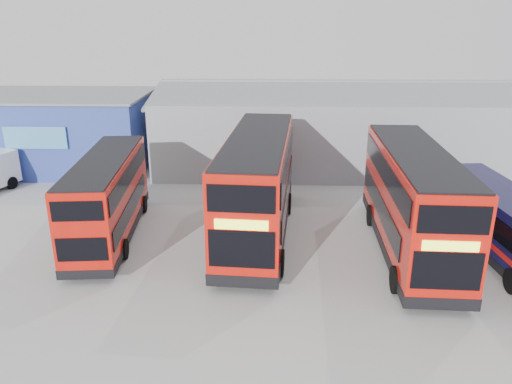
{
  "coord_description": "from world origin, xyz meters",
  "views": [
    {
      "loc": [
        0.69,
        -16.12,
        10.12
      ],
      "look_at": [
        0.0,
        6.66,
        2.1
      ],
      "focal_mm": 35.0,
      "sensor_mm": 36.0,
      "label": 1
    }
  ],
  "objects_px": {
    "double_decker_centre": "(258,187)",
    "double_decker_right": "(412,202)",
    "maintenance_shed": "(371,126)",
    "double_decker_left": "(108,199)",
    "office_block": "(62,130)",
    "single_decker_blue": "(507,228)"
  },
  "relations": [
    {
      "from": "office_block",
      "to": "double_decker_centre",
      "type": "relative_size",
      "value": 1.04
    },
    {
      "from": "double_decker_left",
      "to": "double_decker_right",
      "type": "relative_size",
      "value": 0.85
    },
    {
      "from": "double_decker_centre",
      "to": "double_decker_right",
      "type": "relative_size",
      "value": 1.05
    },
    {
      "from": "maintenance_shed",
      "to": "double_decker_left",
      "type": "relative_size",
      "value": 3.19
    },
    {
      "from": "double_decker_centre",
      "to": "double_decker_right",
      "type": "height_order",
      "value": "double_decker_centre"
    },
    {
      "from": "double_decker_left",
      "to": "double_decker_centre",
      "type": "distance_m",
      "value": 7.14
    },
    {
      "from": "maintenance_shed",
      "to": "double_decker_centre",
      "type": "relative_size",
      "value": 2.57
    },
    {
      "from": "double_decker_centre",
      "to": "double_decker_right",
      "type": "xyz_separation_m",
      "value": [
        6.91,
        -1.54,
        -0.11
      ]
    },
    {
      "from": "maintenance_shed",
      "to": "double_decker_right",
      "type": "relative_size",
      "value": 2.72
    },
    {
      "from": "double_decker_left",
      "to": "office_block",
      "type": "bearing_deg",
      "value": -65.21
    },
    {
      "from": "double_decker_left",
      "to": "double_decker_centre",
      "type": "relative_size",
      "value": 0.81
    },
    {
      "from": "double_decker_centre",
      "to": "office_block",
      "type": "bearing_deg",
      "value": 144.86
    },
    {
      "from": "double_decker_left",
      "to": "double_decker_right",
      "type": "bearing_deg",
      "value": 170.83
    },
    {
      "from": "maintenance_shed",
      "to": "double_decker_centre",
      "type": "distance_m",
      "value": 15.77
    },
    {
      "from": "office_block",
      "to": "double_decker_left",
      "type": "relative_size",
      "value": 1.29
    },
    {
      "from": "office_block",
      "to": "double_decker_right",
      "type": "relative_size",
      "value": 1.09
    },
    {
      "from": "single_decker_blue",
      "to": "double_decker_left",
      "type": "bearing_deg",
      "value": -9.51
    },
    {
      "from": "double_decker_left",
      "to": "single_decker_blue",
      "type": "height_order",
      "value": "double_decker_left"
    },
    {
      "from": "maintenance_shed",
      "to": "office_block",
      "type": "bearing_deg",
      "value": -174.79
    },
    {
      "from": "double_decker_left",
      "to": "double_decker_right",
      "type": "xyz_separation_m",
      "value": [
        14.01,
        -1.0,
        0.36
      ]
    },
    {
      "from": "maintenance_shed",
      "to": "double_decker_left",
      "type": "bearing_deg",
      "value": -136.6
    },
    {
      "from": "double_decker_left",
      "to": "single_decker_blue",
      "type": "relative_size",
      "value": 0.89
    }
  ]
}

